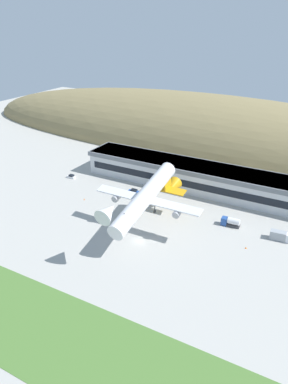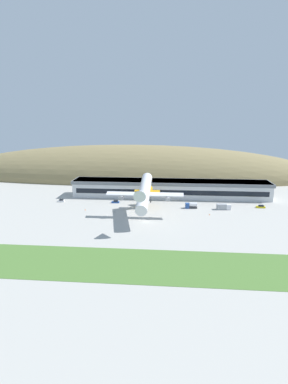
{
  "view_description": "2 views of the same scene",
  "coord_description": "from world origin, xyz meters",
  "px_view_note": "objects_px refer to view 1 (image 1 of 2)",
  "views": [
    {
      "loc": [
        49.7,
        -85.57,
        64.31
      ],
      "look_at": [
        -2.94,
        8.81,
        12.89
      ],
      "focal_mm": 35.0,
      "sensor_mm": 36.0,
      "label": 1
    },
    {
      "loc": [
        10.3,
        -129.6,
        46.26
      ],
      "look_at": [
        -1.66,
        9.12,
        11.82
      ],
      "focal_mm": 28.0,
      "sensor_mm": 36.0,
      "label": 2
    }
  ],
  "objects_px": {
    "cargo_airplane": "(146,198)",
    "box_truck": "(282,236)",
    "service_car_1": "(134,191)",
    "traffic_cone_1": "(246,248)",
    "terminal_building": "(222,180)",
    "service_car_0": "(71,177)",
    "traffic_cone_0": "(84,199)",
    "fuel_truck": "(231,222)"
  },
  "relations": [
    {
      "from": "cargo_airplane",
      "to": "box_truck",
      "type": "bearing_deg",
      "value": 21.62
    },
    {
      "from": "service_car_1",
      "to": "traffic_cone_1",
      "type": "bearing_deg",
      "value": -19.22
    },
    {
      "from": "terminal_building",
      "to": "service_car_0",
      "type": "distance_m",
      "value": 64.1
    },
    {
      "from": "traffic_cone_1",
      "to": "traffic_cone_0",
      "type": "bearing_deg",
      "value": 177.71
    },
    {
      "from": "box_truck",
      "to": "service_car_1",
      "type": "bearing_deg",
      "value": 172.75
    },
    {
      "from": "cargo_airplane",
      "to": "service_car_1",
      "type": "xyz_separation_m",
      "value": [
        -18.34,
        23.26,
        -11.6
      ]
    },
    {
      "from": "terminal_building",
      "to": "traffic_cone_1",
      "type": "xyz_separation_m",
      "value": [
        19.33,
        -33.38,
        -5.42
      ]
    },
    {
      "from": "terminal_building",
      "to": "service_car_0",
      "type": "xyz_separation_m",
      "value": [
        -61.72,
        -16.55,
        -5.04
      ]
    },
    {
      "from": "service_car_0",
      "to": "service_car_1",
      "type": "relative_size",
      "value": 0.84
    },
    {
      "from": "cargo_airplane",
      "to": "traffic_cone_1",
      "type": "height_order",
      "value": "cargo_airplane"
    },
    {
      "from": "cargo_airplane",
      "to": "service_car_0",
      "type": "distance_m",
      "value": 55.68
    },
    {
      "from": "traffic_cone_0",
      "to": "fuel_truck",
      "type": "bearing_deg",
      "value": 8.52
    },
    {
      "from": "service_car_1",
      "to": "box_truck",
      "type": "xyz_separation_m",
      "value": [
        58.29,
        -7.42,
        0.82
      ]
    },
    {
      "from": "cargo_airplane",
      "to": "service_car_0",
      "type": "relative_size",
      "value": 12.54
    },
    {
      "from": "traffic_cone_0",
      "to": "traffic_cone_1",
      "type": "xyz_separation_m",
      "value": [
        63.16,
        -2.52,
        0.0
      ]
    },
    {
      "from": "service_car_0",
      "to": "box_truck",
      "type": "bearing_deg",
      "value": -4.39
    },
    {
      "from": "cargo_airplane",
      "to": "terminal_building",
      "type": "bearing_deg",
      "value": 72.72
    },
    {
      "from": "service_car_0",
      "to": "service_car_1",
      "type": "xyz_separation_m",
      "value": [
        31.18,
        0.55,
        -0.06
      ]
    },
    {
      "from": "service_car_0",
      "to": "fuel_truck",
      "type": "xyz_separation_m",
      "value": [
        72.82,
        -6.08,
        0.83
      ]
    },
    {
      "from": "traffic_cone_1",
      "to": "service_car_1",
      "type": "bearing_deg",
      "value": 160.78
    },
    {
      "from": "traffic_cone_0",
      "to": "box_truck",
      "type": "bearing_deg",
      "value": 5.94
    },
    {
      "from": "service_car_1",
      "to": "box_truck",
      "type": "relative_size",
      "value": 0.61
    },
    {
      "from": "traffic_cone_1",
      "to": "box_truck",
      "type": "bearing_deg",
      "value": 49.8
    },
    {
      "from": "traffic_cone_0",
      "to": "traffic_cone_1",
      "type": "relative_size",
      "value": 1.0
    },
    {
      "from": "box_truck",
      "to": "traffic_cone_0",
      "type": "xyz_separation_m",
      "value": [
        -71.57,
        -7.44,
        -1.14
      ]
    },
    {
      "from": "service_car_0",
      "to": "fuel_truck",
      "type": "relative_size",
      "value": 0.6
    },
    {
      "from": "box_truck",
      "to": "traffic_cone_1",
      "type": "height_order",
      "value": "box_truck"
    },
    {
      "from": "cargo_airplane",
      "to": "service_car_0",
      "type": "height_order",
      "value": "cargo_airplane"
    },
    {
      "from": "cargo_airplane",
      "to": "traffic_cone_0",
      "type": "distance_m",
      "value": 34.82
    },
    {
      "from": "fuel_truck",
      "to": "box_truck",
      "type": "bearing_deg",
      "value": -2.71
    },
    {
      "from": "cargo_airplane",
      "to": "service_car_0",
      "type": "xyz_separation_m",
      "value": [
        -49.51,
        22.7,
        -11.54
      ]
    },
    {
      "from": "cargo_airplane",
      "to": "service_car_1",
      "type": "bearing_deg",
      "value": 128.25
    },
    {
      "from": "traffic_cone_0",
      "to": "service_car_0",
      "type": "bearing_deg",
      "value": 141.35
    },
    {
      "from": "service_car_0",
      "to": "cargo_airplane",
      "type": "bearing_deg",
      "value": -24.63
    },
    {
      "from": "service_car_0",
      "to": "service_car_1",
      "type": "distance_m",
      "value": 31.18
    },
    {
      "from": "service_car_0",
      "to": "traffic_cone_0",
      "type": "relative_size",
      "value": 6.51
    },
    {
      "from": "terminal_building",
      "to": "fuel_truck",
      "type": "height_order",
      "value": "terminal_building"
    },
    {
      "from": "service_car_1",
      "to": "traffic_cone_1",
      "type": "xyz_separation_m",
      "value": [
        49.87,
        -17.38,
        -0.31
      ]
    },
    {
      "from": "traffic_cone_1",
      "to": "terminal_building",
      "type": "bearing_deg",
      "value": 120.07
    },
    {
      "from": "service_car_0",
      "to": "traffic_cone_1",
      "type": "xyz_separation_m",
      "value": [
        81.05,
        -16.83,
        -0.37
      ]
    },
    {
      "from": "cargo_airplane",
      "to": "traffic_cone_1",
      "type": "relative_size",
      "value": 81.57
    },
    {
      "from": "terminal_building",
      "to": "service_car_1",
      "type": "height_order",
      "value": "terminal_building"
    }
  ]
}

